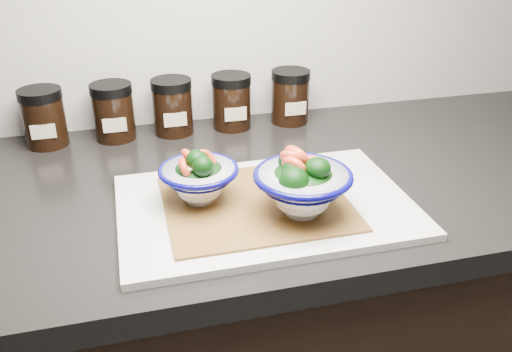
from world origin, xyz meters
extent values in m
cube|color=black|center=(0.00, 1.45, 0.88)|extent=(3.50, 0.60, 0.04)
cube|color=beige|center=(0.08, 1.34, 0.91)|extent=(0.45, 0.30, 0.01)
cube|color=olive|center=(0.06, 1.34, 0.91)|extent=(0.28, 0.24, 0.00)
cylinder|color=white|center=(-0.02, 1.37, 0.92)|extent=(0.04, 0.04, 0.01)
ellipsoid|color=white|center=(-0.02, 1.37, 0.93)|extent=(0.07, 0.07, 0.03)
torus|color=#070555|center=(-0.02, 1.37, 0.97)|extent=(0.12, 0.12, 0.01)
torus|color=#070555|center=(-0.02, 1.37, 0.96)|extent=(0.10, 0.10, 0.00)
ellipsoid|color=black|center=(-0.02, 1.37, 0.96)|extent=(0.09, 0.09, 0.04)
ellipsoid|color=black|center=(-0.02, 1.35, 0.99)|extent=(0.03, 0.03, 0.03)
cylinder|color=#477233|center=(-0.02, 1.35, 0.97)|extent=(0.01, 0.01, 0.02)
ellipsoid|color=black|center=(-0.03, 1.36, 0.99)|extent=(0.03, 0.03, 0.03)
cylinder|color=#477233|center=(-0.03, 1.36, 0.98)|extent=(0.01, 0.01, 0.02)
ellipsoid|color=black|center=(-0.03, 1.36, 0.97)|extent=(0.04, 0.04, 0.03)
cylinder|color=#477233|center=(-0.03, 1.36, 0.96)|extent=(0.01, 0.01, 0.02)
torus|color=#D24227|center=(-0.01, 1.38, 0.98)|extent=(0.04, 0.04, 0.03)
torus|color=#D24227|center=(-0.04, 1.36, 0.98)|extent=(0.03, 0.04, 0.04)
torus|color=#D24227|center=(-0.03, 1.37, 0.99)|extent=(0.04, 0.04, 0.04)
torus|color=#D24227|center=(-0.02, 1.36, 0.99)|extent=(0.04, 0.04, 0.04)
cylinder|color=#CCBC8E|center=(-0.04, 1.35, 0.98)|extent=(0.02, 0.02, 0.01)
cylinder|color=white|center=(0.12, 1.29, 0.92)|extent=(0.05, 0.05, 0.01)
ellipsoid|color=white|center=(0.12, 1.29, 0.94)|extent=(0.08, 0.08, 0.04)
torus|color=#070555|center=(0.12, 1.29, 0.98)|extent=(0.15, 0.15, 0.01)
torus|color=#070555|center=(0.12, 1.29, 0.96)|extent=(0.12, 0.12, 0.00)
ellipsoid|color=black|center=(0.12, 1.29, 0.97)|extent=(0.11, 0.11, 0.05)
ellipsoid|color=black|center=(0.11, 1.33, 0.98)|extent=(0.04, 0.04, 0.04)
cylinder|color=#477233|center=(0.11, 1.33, 0.97)|extent=(0.02, 0.02, 0.03)
ellipsoid|color=black|center=(0.13, 1.28, 0.99)|extent=(0.04, 0.04, 0.03)
cylinder|color=#477233|center=(0.13, 1.28, 0.98)|extent=(0.01, 0.01, 0.03)
ellipsoid|color=black|center=(0.10, 1.27, 0.98)|extent=(0.04, 0.04, 0.05)
cylinder|color=#477233|center=(0.10, 1.27, 0.96)|extent=(0.01, 0.02, 0.03)
ellipsoid|color=black|center=(0.10, 1.29, 0.98)|extent=(0.04, 0.04, 0.04)
cylinder|color=#477233|center=(0.10, 1.29, 0.97)|extent=(0.01, 0.01, 0.02)
torus|color=#D24227|center=(0.11, 1.31, 1.00)|extent=(0.05, 0.04, 0.05)
torus|color=#D24227|center=(0.10, 1.30, 0.99)|extent=(0.05, 0.04, 0.05)
torus|color=#D24227|center=(0.13, 1.31, 0.98)|extent=(0.06, 0.06, 0.04)
torus|color=#D24227|center=(0.12, 1.32, 1.00)|extent=(0.05, 0.06, 0.05)
cylinder|color=#CCBC8E|center=(0.10, 1.29, 0.99)|extent=(0.02, 0.02, 0.01)
cylinder|color=black|center=(-0.27, 1.69, 0.95)|extent=(0.08, 0.08, 0.09)
cylinder|color=black|center=(-0.27, 1.69, 1.00)|extent=(0.08, 0.08, 0.02)
cube|color=#C6B793|center=(-0.27, 1.65, 0.94)|extent=(0.05, 0.00, 0.03)
cylinder|color=black|center=(-0.14, 1.69, 0.95)|extent=(0.08, 0.08, 0.09)
cylinder|color=black|center=(-0.14, 1.69, 1.00)|extent=(0.08, 0.08, 0.02)
cube|color=#C6B793|center=(-0.14, 1.65, 0.94)|extent=(0.04, 0.00, 0.03)
cylinder|color=black|center=(-0.02, 1.69, 0.95)|extent=(0.08, 0.08, 0.09)
cylinder|color=black|center=(-0.02, 1.69, 1.00)|extent=(0.08, 0.08, 0.02)
cube|color=#C6B793|center=(-0.02, 1.65, 0.94)|extent=(0.04, 0.00, 0.03)
cylinder|color=black|center=(0.10, 1.69, 0.95)|extent=(0.08, 0.08, 0.09)
cylinder|color=black|center=(0.10, 1.69, 1.00)|extent=(0.08, 0.08, 0.02)
cube|color=#C6B793|center=(0.10, 1.65, 0.94)|extent=(0.04, 0.00, 0.03)
cylinder|color=black|center=(0.23, 1.69, 0.95)|extent=(0.08, 0.08, 0.09)
cylinder|color=black|center=(0.23, 1.69, 1.00)|extent=(0.08, 0.08, 0.02)
cube|color=#C6B793|center=(0.23, 1.65, 0.94)|extent=(0.04, 0.00, 0.03)
camera|label=1|loc=(-0.12, 0.64, 1.33)|focal=38.00mm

